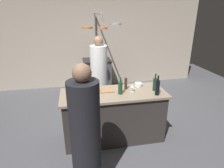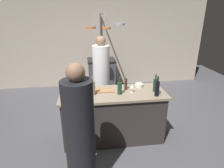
% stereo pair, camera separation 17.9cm
% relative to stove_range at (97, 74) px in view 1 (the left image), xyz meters
% --- Properties ---
extents(ground_plane, '(9.00, 9.00, 0.00)m').
position_rel_stove_range_xyz_m(ground_plane, '(0.00, -2.45, -0.45)').
color(ground_plane, '#4C4C51').
extents(back_wall, '(6.40, 0.16, 2.60)m').
position_rel_stove_range_xyz_m(back_wall, '(0.00, 0.40, 0.85)').
color(back_wall, '#BCAD99').
rests_on(back_wall, ground_plane).
extents(kitchen_island, '(1.80, 0.72, 0.90)m').
position_rel_stove_range_xyz_m(kitchen_island, '(0.00, -2.45, 0.01)').
color(kitchen_island, '#332D2B').
rests_on(kitchen_island, ground_plane).
extents(stove_range, '(0.80, 0.64, 0.89)m').
position_rel_stove_range_xyz_m(stove_range, '(0.00, 0.00, 0.00)').
color(stove_range, '#47474C').
rests_on(stove_range, ground_plane).
extents(chef, '(0.36, 0.36, 1.73)m').
position_rel_stove_range_xyz_m(chef, '(-0.12, -1.41, 0.35)').
color(chef, white).
rests_on(chef, ground_plane).
extents(bar_stool_left, '(0.28, 0.28, 0.68)m').
position_rel_stove_range_xyz_m(bar_stool_left, '(-0.55, -3.07, -0.07)').
color(bar_stool_left, '#4C4C51').
rests_on(bar_stool_left, ground_plane).
extents(guest_left, '(0.36, 0.36, 1.70)m').
position_rel_stove_range_xyz_m(guest_left, '(-0.54, -3.47, 0.34)').
color(guest_left, black).
rests_on(guest_left, ground_plane).
extents(overhead_pot_rack, '(0.89, 1.40, 2.17)m').
position_rel_stove_range_xyz_m(overhead_pot_rack, '(0.02, -0.51, 1.21)').
color(overhead_pot_rack, gray).
rests_on(overhead_pot_rack, ground_plane).
extents(cutting_board, '(0.32, 0.22, 0.02)m').
position_rel_stove_range_xyz_m(cutting_board, '(-0.14, -2.35, 0.46)').
color(cutting_board, '#997047').
rests_on(cutting_board, kitchen_island).
extents(pepper_mill, '(0.05, 0.05, 0.21)m').
position_rel_stove_range_xyz_m(pepper_mill, '(0.24, -2.35, 0.56)').
color(pepper_mill, '#382319').
rests_on(pepper_mill, kitchen_island).
extents(wine_bottle_red, '(0.07, 0.07, 0.30)m').
position_rel_stove_range_xyz_m(wine_bottle_red, '(0.72, -2.49, 0.57)').
color(wine_bottle_red, '#143319').
rests_on(wine_bottle_red, kitchen_island).
extents(wine_bottle_white, '(0.07, 0.07, 0.32)m').
position_rel_stove_range_xyz_m(wine_bottle_white, '(-0.34, -2.49, 0.58)').
color(wine_bottle_white, gray).
rests_on(wine_bottle_white, kitchen_island).
extents(wine_bottle_dark, '(0.07, 0.07, 0.33)m').
position_rel_stove_range_xyz_m(wine_bottle_dark, '(0.69, -2.67, 0.58)').
color(wine_bottle_dark, black).
rests_on(wine_bottle_dark, kitchen_island).
extents(wine_bottle_amber, '(0.07, 0.07, 0.31)m').
position_rel_stove_range_xyz_m(wine_bottle_amber, '(-0.47, -2.24, 0.57)').
color(wine_bottle_amber, brown).
rests_on(wine_bottle_amber, kitchen_island).
extents(wine_bottle_green, '(0.07, 0.07, 0.29)m').
position_rel_stove_range_xyz_m(wine_bottle_green, '(0.10, -2.52, 0.56)').
color(wine_bottle_green, '#193D23').
rests_on(wine_bottle_green, kitchen_island).
extents(wine_glass_near_right_guest, '(0.07, 0.07, 0.15)m').
position_rel_stove_range_xyz_m(wine_glass_near_right_guest, '(0.32, -2.48, 0.56)').
color(wine_glass_near_right_guest, silver).
rests_on(wine_glass_near_right_guest, kitchen_island).
extents(wine_glass_near_left_guest, '(0.07, 0.07, 0.15)m').
position_rel_stove_range_xyz_m(wine_glass_near_left_guest, '(-0.34, -2.23, 0.56)').
color(wine_glass_near_left_guest, silver).
rests_on(wine_glass_near_left_guest, kitchen_island).
extents(mixing_bowl_ceramic, '(0.14, 0.14, 0.06)m').
position_rel_stove_range_xyz_m(mixing_bowl_ceramic, '(0.51, -2.24, 0.48)').
color(mixing_bowl_ceramic, silver).
rests_on(mixing_bowl_ceramic, kitchen_island).
extents(mixing_bowl_wooden, '(0.17, 0.17, 0.06)m').
position_rel_stove_range_xyz_m(mixing_bowl_wooden, '(-0.64, -2.38, 0.48)').
color(mixing_bowl_wooden, brown).
rests_on(mixing_bowl_wooden, kitchen_island).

